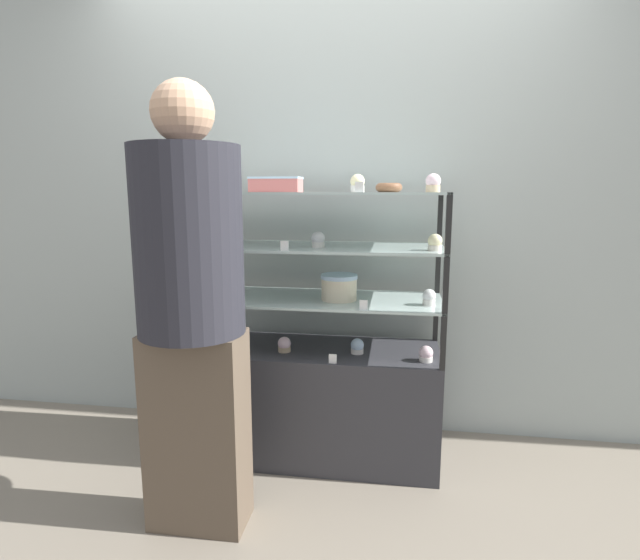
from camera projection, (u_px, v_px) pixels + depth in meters
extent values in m
plane|color=gray|center=(320.00, 453.00, 2.59)|extent=(20.00, 20.00, 0.00)
cube|color=#A8B2AD|center=(331.00, 199.00, 2.73)|extent=(8.00, 0.05, 2.60)
cube|color=#333338|center=(320.00, 401.00, 2.54)|extent=(1.18, 0.47, 0.57)
cube|color=black|center=(224.00, 309.00, 2.77)|extent=(0.02, 0.02, 0.26)
cube|color=black|center=(436.00, 317.00, 2.60)|extent=(0.02, 0.02, 0.26)
cube|color=black|center=(191.00, 331.00, 2.34)|extent=(0.02, 0.02, 0.26)
cube|color=black|center=(443.00, 342.00, 2.17)|extent=(0.02, 0.02, 0.26)
cube|color=#B2C6C1|center=(320.00, 299.00, 2.45)|extent=(1.18, 0.47, 0.01)
cube|color=black|center=(222.00, 263.00, 2.73)|extent=(0.02, 0.02, 0.26)
cube|color=black|center=(438.00, 268.00, 2.55)|extent=(0.02, 0.02, 0.26)
cube|color=black|center=(189.00, 277.00, 2.30)|extent=(0.02, 0.02, 0.26)
cube|color=black|center=(446.00, 284.00, 2.12)|extent=(0.02, 0.02, 0.26)
cube|color=#B2C6C1|center=(320.00, 247.00, 2.40)|extent=(1.18, 0.47, 0.01)
cube|color=black|center=(221.00, 216.00, 2.68)|extent=(0.02, 0.02, 0.26)
cube|color=black|center=(440.00, 218.00, 2.51)|extent=(0.02, 0.02, 0.26)
cube|color=black|center=(186.00, 221.00, 2.25)|extent=(0.02, 0.02, 0.26)
cube|color=black|center=(449.00, 223.00, 2.08)|extent=(0.02, 0.02, 0.26)
cube|color=#B2C6C1|center=(320.00, 193.00, 2.36)|extent=(1.18, 0.47, 0.01)
cylinder|color=beige|center=(339.00, 289.00, 2.40)|extent=(0.17, 0.17, 0.10)
cylinder|color=silver|center=(339.00, 276.00, 2.38)|extent=(0.18, 0.18, 0.02)
cube|color=#C66660|center=(276.00, 186.00, 2.40)|extent=(0.24, 0.14, 0.06)
cube|color=silver|center=(276.00, 178.00, 2.40)|extent=(0.24, 0.14, 0.01)
cylinder|color=beige|center=(211.00, 345.00, 2.50)|extent=(0.06, 0.06, 0.02)
sphere|color=#E5996B|center=(211.00, 339.00, 2.50)|extent=(0.06, 0.06, 0.06)
cylinder|color=#CCB28C|center=(284.00, 349.00, 2.44)|extent=(0.06, 0.06, 0.02)
sphere|color=silver|center=(284.00, 343.00, 2.43)|extent=(0.06, 0.06, 0.06)
cylinder|color=white|center=(357.00, 351.00, 2.41)|extent=(0.06, 0.06, 0.02)
sphere|color=silver|center=(357.00, 345.00, 2.41)|extent=(0.06, 0.06, 0.06)
cylinder|color=white|center=(426.00, 359.00, 2.30)|extent=(0.06, 0.06, 0.02)
sphere|color=silver|center=(426.00, 353.00, 2.29)|extent=(0.06, 0.06, 0.06)
cube|color=white|center=(333.00, 359.00, 2.27)|extent=(0.04, 0.00, 0.04)
cylinder|color=beige|center=(214.00, 293.00, 2.48)|extent=(0.06, 0.06, 0.03)
sphere|color=#E5996B|center=(213.00, 287.00, 2.48)|extent=(0.06, 0.06, 0.06)
cylinder|color=white|center=(429.00, 302.00, 2.29)|extent=(0.06, 0.06, 0.03)
sphere|color=white|center=(429.00, 296.00, 2.28)|extent=(0.06, 0.06, 0.06)
cube|color=white|center=(364.00, 305.00, 2.20)|extent=(0.04, 0.00, 0.04)
cylinder|color=beige|center=(208.00, 243.00, 2.40)|extent=(0.06, 0.06, 0.03)
sphere|color=#8C5B42|center=(208.00, 237.00, 2.40)|extent=(0.06, 0.06, 0.06)
cylinder|color=white|center=(319.00, 245.00, 2.34)|extent=(0.06, 0.06, 0.03)
sphere|color=white|center=(319.00, 238.00, 2.34)|extent=(0.06, 0.06, 0.06)
cylinder|color=beige|center=(435.00, 248.00, 2.22)|extent=(0.06, 0.06, 0.03)
sphere|color=#F4EAB2|center=(435.00, 241.00, 2.21)|extent=(0.06, 0.06, 0.06)
cube|color=white|center=(285.00, 246.00, 2.21)|extent=(0.04, 0.00, 0.04)
cylinder|color=white|center=(206.00, 189.00, 2.37)|extent=(0.06, 0.06, 0.03)
sphere|color=#E5996B|center=(206.00, 182.00, 2.36)|extent=(0.06, 0.06, 0.06)
cylinder|color=white|center=(357.00, 189.00, 2.24)|extent=(0.06, 0.06, 0.03)
sphere|color=#F4EAB2|center=(357.00, 181.00, 2.23)|extent=(0.06, 0.06, 0.06)
cylinder|color=#CCB28C|center=(433.00, 189.00, 2.15)|extent=(0.06, 0.06, 0.03)
sphere|color=silver|center=(433.00, 181.00, 2.14)|extent=(0.06, 0.06, 0.06)
cube|color=white|center=(359.00, 187.00, 2.11)|extent=(0.04, 0.00, 0.04)
torus|color=brown|center=(389.00, 188.00, 2.32)|extent=(0.12, 0.12, 0.04)
cube|color=brown|center=(197.00, 430.00, 1.99)|extent=(0.39, 0.21, 0.81)
cylinder|color=#26262D|center=(189.00, 242.00, 1.86)|extent=(0.40, 0.40, 0.70)
sphere|color=tan|center=(183.00, 112.00, 1.77)|extent=(0.23, 0.23, 0.23)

